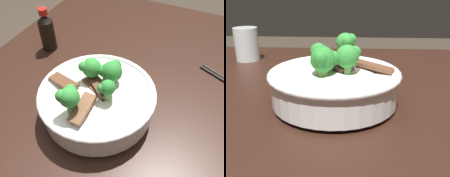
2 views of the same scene
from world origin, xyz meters
The scene contains 3 objects.
dining_table centered at (0.00, 0.00, 0.66)m, with size 1.11×0.89×0.76m.
rice_bowl centered at (-0.04, 0.05, 0.81)m, with size 0.26×0.26×0.13m.
drinking_glass centered at (-0.36, -0.25, 0.81)m, with size 0.07×0.07×0.10m.
Camera 2 is at (0.46, 0.09, 0.98)m, focal length 42.61 mm.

